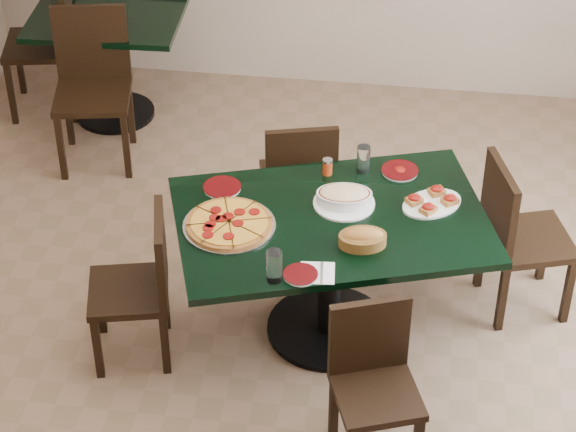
# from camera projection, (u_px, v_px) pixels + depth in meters

# --- Properties ---
(floor) EXTENTS (5.50, 5.50, 0.00)m
(floor) POSITION_uv_depth(u_px,v_px,m) (293.00, 342.00, 5.95)
(floor) COLOR brown
(floor) RESTS_ON ground
(room_shell) EXTENTS (5.50, 5.50, 5.50)m
(room_shell) POSITION_uv_depth(u_px,v_px,m) (508.00, 7.00, 6.50)
(room_shell) COLOR silver
(room_shell) RESTS_ON floor
(main_table) EXTENTS (1.77, 1.42, 0.75)m
(main_table) POSITION_uv_depth(u_px,v_px,m) (331.00, 247.00, 5.68)
(main_table) COLOR black
(main_table) RESTS_ON floor
(back_table) EXTENTS (1.01, 0.75, 0.75)m
(back_table) POSITION_uv_depth(u_px,v_px,m) (109.00, 47.00, 7.45)
(back_table) COLOR black
(back_table) RESTS_ON floor
(chair_far) EXTENTS (0.49, 0.49, 0.86)m
(chair_far) POSITION_uv_depth(u_px,v_px,m) (299.00, 177.00, 6.33)
(chair_far) COLOR black
(chair_far) RESTS_ON floor
(chair_near) EXTENTS (0.48, 0.48, 0.81)m
(chair_near) POSITION_uv_depth(u_px,v_px,m) (373.00, 375.00, 5.13)
(chair_near) COLOR black
(chair_near) RESTS_ON floor
(chair_right) EXTENTS (0.54, 0.54, 0.91)m
(chair_right) POSITION_uv_depth(u_px,v_px,m) (515.00, 231.00, 5.88)
(chair_right) COLOR black
(chair_right) RESTS_ON floor
(chair_left) EXTENTS (0.48, 0.48, 0.85)m
(chair_left) POSITION_uv_depth(u_px,v_px,m) (143.00, 280.00, 5.61)
(chair_left) COLOR black
(chair_left) RESTS_ON floor
(back_chair_near) EXTENTS (0.54, 0.54, 1.00)m
(back_chair_near) POSITION_uv_depth(u_px,v_px,m) (93.00, 77.00, 7.06)
(back_chair_near) COLOR black
(back_chair_near) RESTS_ON floor
(back_chair_left) EXTENTS (0.55, 0.55, 1.00)m
(back_chair_left) POSITION_uv_depth(u_px,v_px,m) (53.00, 34.00, 7.52)
(back_chair_left) COLOR black
(back_chair_left) RESTS_ON floor
(pepperoni_pizza) EXTENTS (0.46, 0.46, 0.04)m
(pepperoni_pizza) POSITION_uv_depth(u_px,v_px,m) (229.00, 224.00, 5.51)
(pepperoni_pizza) COLOR silver
(pepperoni_pizza) RESTS_ON main_table
(lasagna_casserole) EXTENTS (0.31, 0.31, 0.09)m
(lasagna_casserole) POSITION_uv_depth(u_px,v_px,m) (344.00, 197.00, 5.64)
(lasagna_casserole) COLOR white
(lasagna_casserole) RESTS_ON main_table
(bread_basket) EXTENTS (0.26, 0.21, 0.10)m
(bread_basket) POSITION_uv_depth(u_px,v_px,m) (363.00, 238.00, 5.38)
(bread_basket) COLOR brown
(bread_basket) RESTS_ON main_table
(bruschetta_platter) EXTENTS (0.40, 0.38, 0.05)m
(bruschetta_platter) POSITION_uv_depth(u_px,v_px,m) (432.00, 201.00, 5.64)
(bruschetta_platter) COLOR white
(bruschetta_platter) RESTS_ON main_table
(side_plate_near) EXTENTS (0.16, 0.16, 0.02)m
(side_plate_near) POSITION_uv_depth(u_px,v_px,m) (301.00, 275.00, 5.21)
(side_plate_near) COLOR white
(side_plate_near) RESTS_ON main_table
(side_plate_far_r) EXTENTS (0.20, 0.20, 0.03)m
(side_plate_far_r) POSITION_uv_depth(u_px,v_px,m) (400.00, 171.00, 5.89)
(side_plate_far_r) COLOR white
(side_plate_far_r) RESTS_ON main_table
(side_plate_far_l) EXTENTS (0.20, 0.20, 0.02)m
(side_plate_far_l) POSITION_uv_depth(u_px,v_px,m) (222.00, 187.00, 5.77)
(side_plate_far_l) COLOR white
(side_plate_far_l) RESTS_ON main_table
(napkin_setting) EXTENTS (0.17, 0.17, 0.01)m
(napkin_setting) POSITION_uv_depth(u_px,v_px,m) (318.00, 273.00, 5.23)
(napkin_setting) COLOR white
(napkin_setting) RESTS_ON main_table
(water_glass_a) EXTENTS (0.07, 0.07, 0.15)m
(water_glass_a) POSITION_uv_depth(u_px,v_px,m) (363.00, 159.00, 5.86)
(water_glass_a) COLOR white
(water_glass_a) RESTS_ON main_table
(water_glass_b) EXTENTS (0.08, 0.08, 0.16)m
(water_glass_b) POSITION_uv_depth(u_px,v_px,m) (274.00, 266.00, 5.15)
(water_glass_b) COLOR white
(water_glass_b) RESTS_ON main_table
(pepper_shaker) EXTENTS (0.05, 0.05, 0.09)m
(pepper_shaker) POSITION_uv_depth(u_px,v_px,m) (327.00, 167.00, 5.85)
(pepper_shaker) COLOR #BC3514
(pepper_shaker) RESTS_ON main_table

